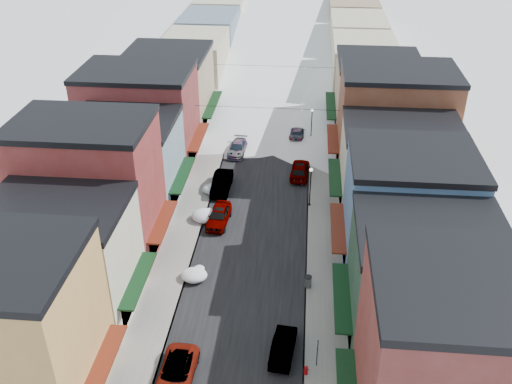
% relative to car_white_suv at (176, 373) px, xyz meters
% --- Properties ---
extents(road, '(10.00, 160.00, 0.01)m').
position_rel_car_white_suv_xyz_m(road, '(3.50, 53.92, -0.71)').
color(road, black).
rests_on(road, ground).
extents(sidewalk_left, '(3.20, 160.00, 0.15)m').
position_rel_car_white_suv_xyz_m(sidewalk_left, '(-3.10, 53.92, -0.64)').
color(sidewalk_left, gray).
rests_on(sidewalk_left, ground).
extents(sidewalk_right, '(3.20, 160.00, 0.15)m').
position_rel_car_white_suv_xyz_m(sidewalk_right, '(10.10, 53.92, -0.64)').
color(sidewalk_right, gray).
rests_on(sidewalk_right, ground).
extents(curb_left, '(0.10, 160.00, 0.15)m').
position_rel_car_white_suv_xyz_m(curb_left, '(-1.55, 53.92, -0.64)').
color(curb_left, slate).
rests_on(curb_left, ground).
extents(curb_right, '(0.10, 160.00, 0.15)m').
position_rel_car_white_suv_xyz_m(curb_right, '(8.55, 53.92, -0.64)').
color(curb_right, slate).
rests_on(curb_right, ground).
extents(bldg_l_yellow, '(11.30, 8.70, 11.50)m').
position_rel_car_white_suv_xyz_m(bldg_l_yellow, '(-9.69, -2.08, 5.05)').
color(bldg_l_yellow, tan).
rests_on(bldg_l_yellow, ground).
extents(bldg_l_cream, '(11.30, 8.20, 9.50)m').
position_rel_car_white_suv_xyz_m(bldg_l_cream, '(-9.69, 6.42, 4.05)').
color(bldg_l_cream, beige).
rests_on(bldg_l_cream, ground).
extents(bldg_l_brick_near, '(12.30, 8.20, 12.50)m').
position_rel_car_white_suv_xyz_m(bldg_l_brick_near, '(-10.19, 14.42, 5.55)').
color(bldg_l_brick_near, maroon).
rests_on(bldg_l_brick_near, ground).
extents(bldg_l_grayblue, '(11.30, 9.20, 9.00)m').
position_rel_car_white_suv_xyz_m(bldg_l_grayblue, '(-9.69, 22.92, 3.80)').
color(bldg_l_grayblue, '#7993A1').
rests_on(bldg_l_grayblue, ground).
extents(bldg_l_brick_far, '(13.30, 9.20, 11.00)m').
position_rel_car_white_suv_xyz_m(bldg_l_brick_far, '(-10.69, 31.92, 4.80)').
color(bldg_l_brick_far, maroon).
rests_on(bldg_l_brick_far, ground).
extents(bldg_l_tan, '(11.30, 11.20, 10.00)m').
position_rel_car_white_suv_xyz_m(bldg_l_tan, '(-9.69, 41.92, 4.30)').
color(bldg_l_tan, tan).
rests_on(bldg_l_tan, ground).
extents(bldg_r_brick_near, '(12.30, 9.20, 12.50)m').
position_rel_car_white_suv_xyz_m(bldg_r_brick_near, '(17.19, -3.08, 5.55)').
color(bldg_r_brick_near, maroon).
rests_on(bldg_r_brick_near, ground).
extents(bldg_r_green, '(11.30, 9.20, 9.50)m').
position_rel_car_white_suv_xyz_m(bldg_r_green, '(16.69, 5.92, 4.05)').
color(bldg_r_green, '#1C3A29').
rests_on(bldg_r_green, ground).
extents(bldg_r_blue, '(11.30, 9.20, 10.50)m').
position_rel_car_white_suv_xyz_m(bldg_r_blue, '(16.69, 14.92, 4.55)').
color(bldg_r_blue, '#3F648F').
rests_on(bldg_r_blue, ground).
extents(bldg_r_cream, '(12.30, 9.20, 9.00)m').
position_rel_car_white_suv_xyz_m(bldg_r_cream, '(17.19, 23.92, 3.80)').
color(bldg_r_cream, beige).
rests_on(bldg_r_cream, ground).
extents(bldg_r_brick_far, '(13.30, 9.20, 11.50)m').
position_rel_car_white_suv_xyz_m(bldg_r_brick_far, '(17.69, 32.92, 5.05)').
color(bldg_r_brick_far, brown).
rests_on(bldg_r_brick_far, ground).
extents(bldg_r_tan, '(11.30, 11.20, 9.50)m').
position_rel_car_white_suv_xyz_m(bldg_r_tan, '(16.69, 42.92, 4.05)').
color(bldg_r_tan, '#988464').
rests_on(bldg_r_tan, ground).
extents(distant_blocks, '(34.00, 55.00, 8.00)m').
position_rel_car_white_suv_xyz_m(distant_blocks, '(3.50, 76.92, 3.29)').
color(distant_blocks, gray).
rests_on(distant_blocks, ground).
extents(overhead_cables, '(16.40, 15.04, 0.04)m').
position_rel_car_white_suv_xyz_m(overhead_cables, '(3.50, 41.42, 5.49)').
color(overhead_cables, black).
rests_on(overhead_cables, ground).
extents(car_white_suv, '(2.51, 5.18, 1.42)m').
position_rel_car_white_suv_xyz_m(car_white_suv, '(0.00, 0.00, 0.00)').
color(car_white_suv, silver).
rests_on(car_white_suv, ground).
extents(car_silver_sedan, '(2.25, 4.89, 1.62)m').
position_rel_car_white_suv_xyz_m(car_silver_sedan, '(0.00, 19.46, 0.10)').
color(car_silver_sedan, '#94979C').
rests_on(car_silver_sedan, ground).
extents(car_dark_hatch, '(1.88, 5.22, 1.71)m').
position_rel_car_white_suv_xyz_m(car_dark_hatch, '(-0.62, 25.75, 0.15)').
color(car_dark_hatch, black).
rests_on(car_dark_hatch, ground).
extents(car_silver_wagon, '(2.19, 4.83, 1.37)m').
position_rel_car_white_suv_xyz_m(car_silver_wagon, '(0.00, 34.59, -0.02)').
color(car_silver_wagon, '#9A9DA2').
rests_on(car_silver_wagon, ground).
extents(car_green_sedan, '(1.94, 4.47, 1.43)m').
position_rel_car_white_suv_xyz_m(car_green_sedan, '(7.05, 3.09, 0.00)').
color(car_green_sedan, black).
rests_on(car_green_sedan, ground).
extents(car_gray_suv, '(2.31, 5.04, 1.68)m').
position_rel_car_white_suv_xyz_m(car_gray_suv, '(7.56, 29.57, 0.13)').
color(car_gray_suv, gray).
rests_on(car_gray_suv, ground).
extents(car_black_sedan, '(2.20, 4.84, 1.37)m').
position_rel_car_white_suv_xyz_m(car_black_sedan, '(7.00, 39.62, -0.02)').
color(car_black_sedan, black).
rests_on(car_black_sedan, ground).
extents(car_lane_silver, '(2.06, 4.24, 1.39)m').
position_rel_car_white_suv_xyz_m(car_lane_silver, '(2.03, 51.44, -0.01)').
color(car_lane_silver, gray).
rests_on(car_lane_silver, ground).
extents(car_lane_white, '(3.18, 6.15, 1.66)m').
position_rel_car_white_suv_xyz_m(car_lane_white, '(4.15, 64.02, 0.12)').
color(car_lane_white, white).
rests_on(car_lane_white, ground).
extents(fire_hydrant, '(0.42, 0.31, 0.71)m').
position_rel_car_white_suv_xyz_m(fire_hydrant, '(8.70, 1.27, -0.23)').
color(fire_hydrant, '#AB090E').
rests_on(fire_hydrant, sidewalk_right).
extents(parking_sign, '(0.10, 0.32, 2.38)m').
position_rel_car_white_suv_xyz_m(parking_sign, '(9.42, 2.06, 0.83)').
color(parking_sign, black).
rests_on(parking_sign, sidewalk_right).
extents(trash_can, '(0.61, 0.61, 1.04)m').
position_rel_car_white_suv_xyz_m(trash_can, '(8.71, 10.48, -0.03)').
color(trash_can, '#5B5D60').
rests_on(trash_can, sidewalk_right).
extents(streetlamp_near, '(0.35, 0.35, 4.23)m').
position_rel_car_white_suv_xyz_m(streetlamp_near, '(8.70, 23.32, 2.10)').
color(streetlamp_near, black).
rests_on(streetlamp_near, sidewalk_right).
extents(streetlamp_far, '(0.36, 0.36, 4.28)m').
position_rel_car_white_suv_xyz_m(streetlamp_far, '(8.70, 38.52, 2.14)').
color(streetlamp_far, black).
rests_on(streetlamp_far, sidewalk_right).
extents(planter_far, '(0.46, 0.46, 0.65)m').
position_rel_car_white_suv_xyz_m(planter_far, '(11.00, 2.01, -0.23)').
color(planter_far, '#325B2A').
rests_on(planter_far, sidewalk_right).
extents(snow_pile_near, '(2.23, 2.57, 0.94)m').
position_rel_car_white_suv_xyz_m(snow_pile_near, '(-0.78, 10.80, -0.26)').
color(snow_pile_near, white).
rests_on(snow_pile_near, ground).
extents(snow_pile_mid, '(2.63, 2.82, 1.11)m').
position_rel_car_white_suv_xyz_m(snow_pile_mid, '(-1.38, 19.82, -0.18)').
color(snow_pile_mid, white).
rests_on(snow_pile_mid, ground).
extents(snow_pile_far, '(2.33, 2.64, 0.99)m').
position_rel_car_white_suv_xyz_m(snow_pile_far, '(-1.38, 25.10, -0.24)').
color(snow_pile_far, white).
rests_on(snow_pile_far, ground).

